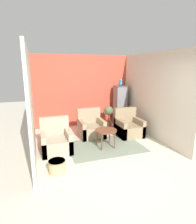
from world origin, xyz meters
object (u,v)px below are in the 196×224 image
at_px(armchair_right, 129,127).
at_px(parrot, 121,83).
at_px(coffee_table, 106,132).
at_px(birdcage, 120,106).
at_px(armchair_middle, 91,128).
at_px(wicker_basket, 57,166).
at_px(armchair_left, 56,141).
at_px(potted_plant, 108,114).

xyz_separation_m(armchair_right, parrot, (0.27, 1.29, 1.36)).
relative_size(coffee_table, parrot, 2.26).
height_order(coffee_table, parrot, parrot).
xyz_separation_m(coffee_table, birdcage, (1.32, 1.92, 0.29)).
relative_size(armchair_middle, wicker_basket, 2.40).
bearing_deg(armchair_right, armchair_middle, 164.65).
xyz_separation_m(birdcage, parrot, (-0.00, 0.00, 0.89)).
bearing_deg(coffee_table, armchair_right, 31.12).
distance_m(armchair_right, wicker_basket, 2.96).
bearing_deg(armchair_middle, armchair_left, -146.97).
height_order(armchair_left, parrot, parrot).
distance_m(armchair_middle, wicker_basket, 2.30).
relative_size(coffee_table, armchair_left, 0.68).
bearing_deg(wicker_basket, birdcage, 45.47).
bearing_deg(potted_plant, coffee_table, -113.81).
height_order(parrot, wicker_basket, parrot).
bearing_deg(armchair_left, armchair_right, 10.79).
relative_size(potted_plant, wicker_basket, 2.16).
xyz_separation_m(armchair_left, parrot, (2.68, 1.74, 1.36)).
bearing_deg(armchair_left, armchair_middle, 33.03).
bearing_deg(parrot, potted_plant, -160.32).
bearing_deg(birdcage, coffee_table, -124.59).
distance_m(coffee_table, wicker_basket, 1.76).
xyz_separation_m(armchair_left, wicker_basket, (-0.11, -1.09, -0.13)).
bearing_deg(coffee_table, potted_plant, 66.19).
distance_m(potted_plant, wicker_basket, 3.47).
bearing_deg(armchair_middle, birdcage, 33.01).
bearing_deg(coffee_table, parrot, 55.44).
xyz_separation_m(parrot, potted_plant, (-0.56, -0.20, -1.12)).
distance_m(armchair_left, armchair_middle, 1.44).
relative_size(armchair_left, wicker_basket, 2.40).
xyz_separation_m(potted_plant, wicker_basket, (-2.23, -2.64, -0.36)).
bearing_deg(armchair_right, birdcage, 77.94).
height_order(armchair_right, wicker_basket, armchair_right).
height_order(armchair_left, birdcage, birdcage).
relative_size(coffee_table, birdcage, 0.40).
bearing_deg(potted_plant, parrot, 19.68).
bearing_deg(wicker_basket, armchair_left, 84.36).
bearing_deg(potted_plant, armchair_left, -143.92).
relative_size(armchair_middle, potted_plant, 1.11).
bearing_deg(birdcage, wicker_basket, -134.53).
bearing_deg(birdcage, armchair_right, -102.06).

